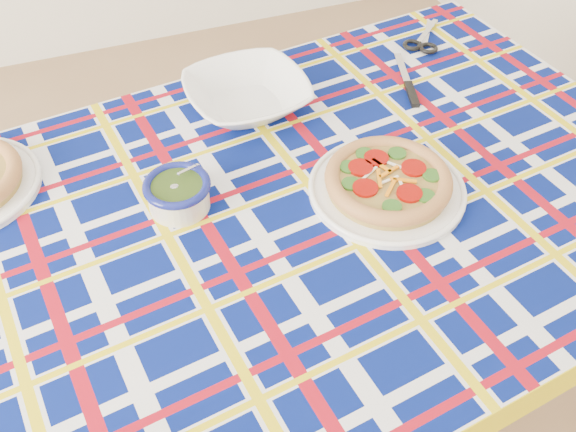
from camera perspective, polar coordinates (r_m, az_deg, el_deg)
name	(u,v)px	position (r m, az deg, el deg)	size (l,w,h in m)	color
dining_table	(286,238)	(1.19, -0.16, -1.97)	(1.60, 1.13, 0.70)	brown
tablecloth	(286,230)	(1.17, -0.16, -1.22)	(1.52, 0.96, 0.10)	#05125C
main_focaccia_plate	(388,180)	(1.16, 8.89, 3.14)	(0.29, 0.29, 0.06)	#A5823A
pesto_bowl	(178,192)	(1.13, -9.77, 2.14)	(0.12, 0.12, 0.07)	#1F320D
serving_bowl	(247,95)	(1.35, -3.65, 10.67)	(0.25, 0.25, 0.06)	white
table_knife	(403,69)	(1.50, 10.18, 12.72)	(0.22, 0.02, 0.01)	silver
kitchen_scissors	(427,32)	(1.65, 12.28, 15.71)	(0.18, 0.09, 0.02)	silver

